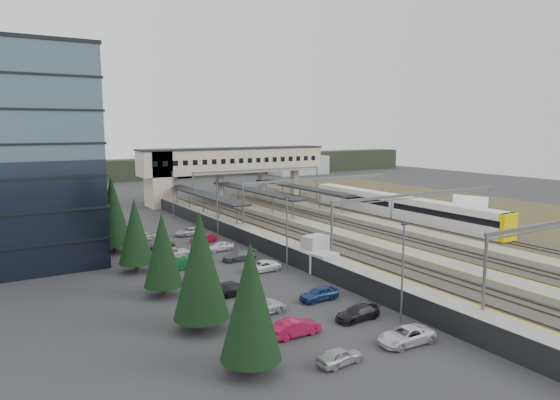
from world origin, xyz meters
TOP-DOWN VIEW (x-y plane):
  - ground at (0.00, 0.00)m, footprint 220.00×220.00m
  - conifer_row at (-22.00, -3.86)m, footprint 4.42×49.82m
  - car_park at (-13.56, -7.06)m, footprint 10.46×44.60m
  - lampposts at (-8.00, 1.25)m, footprint 0.50×53.25m
  - fence at (-6.50, 5.00)m, footprint 0.08×90.00m
  - relay_cabin_near at (-1.50, -4.11)m, footprint 3.15×2.51m
  - relay_cabin_far at (-5.21, -10.99)m, footprint 2.76×2.43m
  - rail_corridor at (9.34, 5.00)m, footprint 34.00×90.00m
  - canopies at (7.00, 27.00)m, footprint 23.10×30.00m
  - footbridge at (7.70, 42.00)m, footprint 40.40×6.40m
  - gantries at (12.00, 3.00)m, footprint 28.40×62.28m
  - train at (24.00, 7.62)m, footprint 2.98×41.41m
  - billboard at (30.64, -1.26)m, footprint 1.92×5.31m
  - scrub_east at (45.00, 5.00)m, footprint 34.00×120.00m
  - treeline_far at (23.81, 92.28)m, footprint 170.00×19.00m

SIDE VIEW (x-z plane):
  - ground at x=0.00m, z-range 0.00..0.00m
  - scrub_east at x=45.00m, z-range 0.00..0.06m
  - rail_corridor at x=9.34m, z-range -0.17..0.75m
  - car_park at x=-13.56m, z-range -0.05..1.25m
  - fence at x=-6.50m, z-range 0.00..2.00m
  - relay_cabin_far at x=-5.21m, z-range 0.00..2.25m
  - relay_cabin_near at x=-1.50m, z-range 0.00..2.40m
  - train at x=24.00m, z-range 0.26..4.01m
  - treeline_far at x=23.81m, z-range -0.55..6.45m
  - billboard at x=30.64m, z-range 0.77..5.41m
  - canopies at x=7.00m, z-range 2.28..5.56m
  - lampposts at x=-8.00m, z-range 0.30..8.37m
  - conifer_row at x=-22.00m, z-range 0.09..9.59m
  - gantries at x=12.00m, z-range 2.41..9.58m
  - footbridge at x=7.70m, z-range 2.33..13.53m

